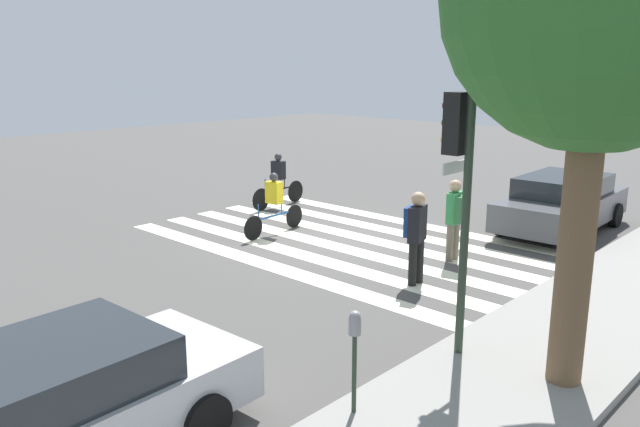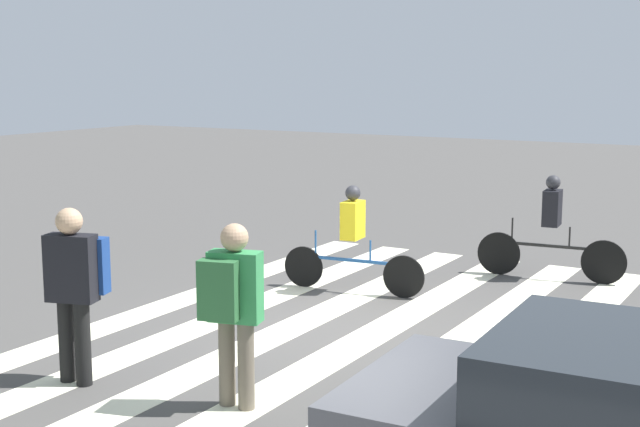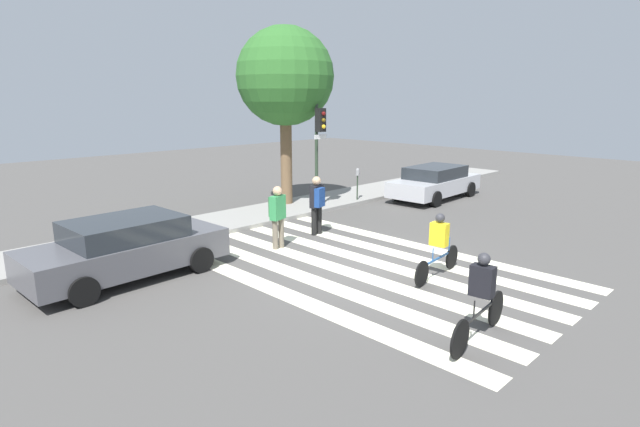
{
  "view_description": "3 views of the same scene",
  "coord_description": "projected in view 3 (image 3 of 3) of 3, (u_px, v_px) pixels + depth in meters",
  "views": [
    {
      "loc": [
        11.13,
        9.63,
        4.17
      ],
      "look_at": [
        0.82,
        -0.06,
        0.82
      ],
      "focal_mm": 35.0,
      "sensor_mm": 36.0,
      "label": 1
    },
    {
      "loc": [
        -5.26,
        9.42,
        3.23
      ],
      "look_at": [
        0.3,
        -0.12,
        1.43
      ],
      "focal_mm": 50.0,
      "sensor_mm": 36.0,
      "label": 2
    },
    {
      "loc": [
        -9.26,
        -7.78,
        4.19
      ],
      "look_at": [
        -0.98,
        0.52,
        1.47
      ],
      "focal_mm": 28.0,
      "sensor_mm": 36.0,
      "label": 3
    }
  ],
  "objects": [
    {
      "name": "traffic_light",
      "position": [
        319.0,
        136.0,
        18.2
      ],
      "size": [
        0.6,
        0.5,
        4.04
      ],
      "color": "#283828",
      "rests_on": "ground_plane"
    },
    {
      "name": "sidewalk_curb",
      "position": [
        222.0,
        222.0,
        16.97
      ],
      "size": [
        36.0,
        2.5,
        0.14
      ],
      "color": "gray",
      "rests_on": "ground_plane"
    },
    {
      "name": "parking_meter",
      "position": [
        357.0,
        177.0,
        20.2
      ],
      "size": [
        0.15,
        0.15,
        1.43
      ],
      "color": "#283828",
      "rests_on": "ground_plane"
    },
    {
      "name": "ground_plane",
      "position": [
        362.0,
        267.0,
        12.68
      ],
      "size": [
        60.0,
        60.0,
        0.0
      ],
      "primitive_type": "plane",
      "color": "#4C4947"
    },
    {
      "name": "car_parked_silver_sedan",
      "position": [
        126.0,
        248.0,
        11.77
      ],
      "size": [
        4.63,
        2.2,
        1.45
      ],
      "rotation": [
        0.0,
        0.0,
        0.04
      ],
      "color": "#4C4C51",
      "rests_on": "ground_plane"
    },
    {
      "name": "cyclist_far_lane",
      "position": [
        439.0,
        243.0,
        11.76
      ],
      "size": [
        2.18,
        0.42,
        1.57
      ],
      "rotation": [
        0.0,
        0.0,
        0.1
      ],
      "color": "black",
      "rests_on": "ground_plane"
    },
    {
      "name": "car_parked_far_curb",
      "position": [
        435.0,
        182.0,
        21.16
      ],
      "size": [
        4.79,
        2.17,
        1.39
      ],
      "rotation": [
        0.0,
        0.0,
        0.04
      ],
      "color": "#B7B7BC",
      "rests_on": "ground_plane"
    },
    {
      "name": "pedestrian_adult_blue_shirt",
      "position": [
        317.0,
        201.0,
        15.45
      ],
      "size": [
        0.56,
        0.52,
        1.84
      ],
      "rotation": [
        0.0,
        0.0,
        0.3
      ],
      "color": "black",
      "rests_on": "ground_plane"
    },
    {
      "name": "crosswalk_stripes",
      "position": [
        362.0,
        267.0,
        12.68
      ],
      "size": [
        5.66,
        10.0,
        0.01
      ],
      "color": "#F2EDCC",
      "rests_on": "ground_plane"
    },
    {
      "name": "pedestrian_child_with_backpack",
      "position": [
        277.0,
        212.0,
        14.07
      ],
      "size": [
        0.54,
        0.5,
        1.8
      ],
      "rotation": [
        0.0,
        0.0,
        3.4
      ],
      "color": "#6B6051",
      "rests_on": "ground_plane"
    },
    {
      "name": "cyclist_near_curb",
      "position": [
        481.0,
        295.0,
        8.64
      ],
      "size": [
        2.27,
        0.42,
        1.62
      ],
      "rotation": [
        0.0,
        0.0,
        0.1
      ],
      "color": "black",
      "rests_on": "ground_plane"
    },
    {
      "name": "street_tree",
      "position": [
        285.0,
        77.0,
        18.66
      ],
      "size": [
        3.68,
        3.68,
        6.83
      ],
      "color": "brown",
      "rests_on": "ground_plane"
    }
  ]
}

